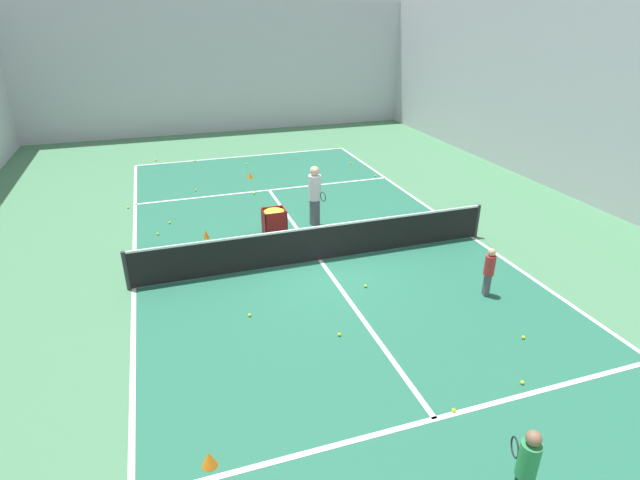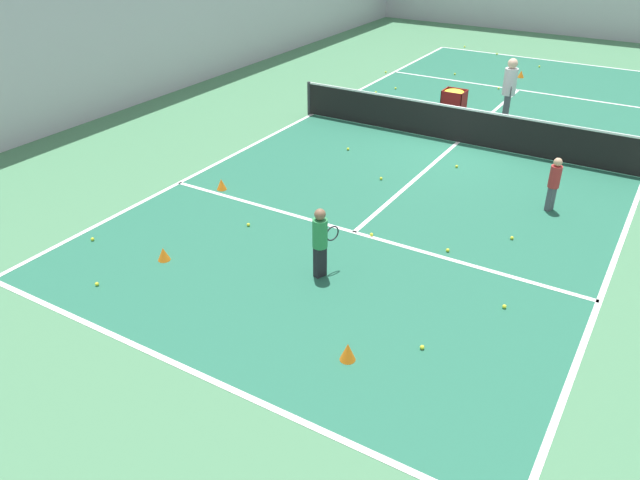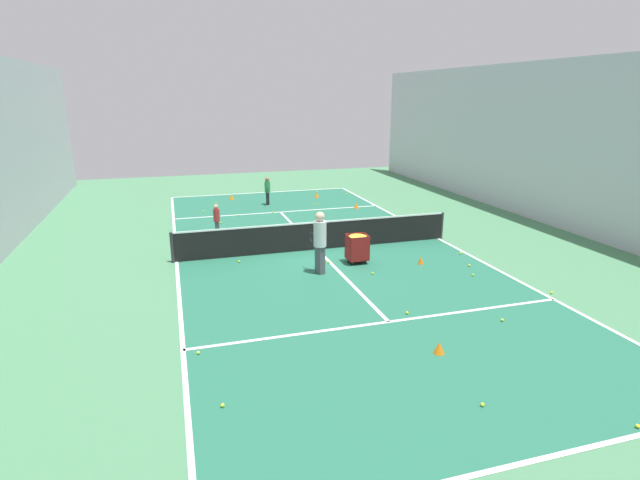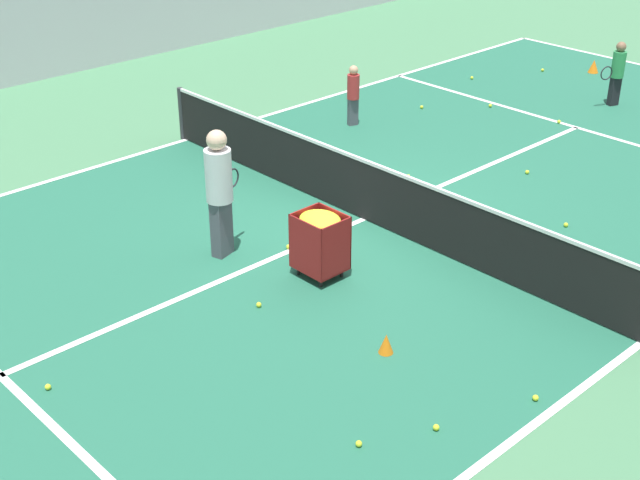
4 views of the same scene
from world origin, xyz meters
The scene contains 44 objects.
ground_plane centered at (0.00, 0.00, 0.00)m, with size 35.55×35.55×0.00m, color #477F56.
court_playing_area centered at (0.00, 0.00, 0.00)m, with size 9.15×21.13×0.00m.
line_baseline_near centered at (0.00, -10.57, 0.01)m, with size 9.15×0.10×0.00m, color white.
line_baseline_far centered at (0.00, 10.57, 0.01)m, with size 9.15×0.10×0.00m, color white.
line_sideline_left centered at (-4.58, 0.00, 0.01)m, with size 0.10×21.13×0.00m, color white.
line_sideline_right centered at (4.58, 0.00, 0.01)m, with size 0.10×21.13×0.00m, color white.
line_service_near centered at (0.00, -5.81, 0.01)m, with size 9.15×0.10×0.00m, color white.
line_service_far centered at (0.00, 5.81, 0.01)m, with size 9.15×0.10×0.00m, color white.
line_centre_service centered at (0.00, 0.00, 0.01)m, with size 0.10×11.62×0.00m, color white.
hall_enclosure_left centered at (-9.86, 0.00, 3.16)m, with size 0.15×31.85×6.33m.
tennis_net centered at (0.00, 0.00, 0.50)m, with size 9.45×0.10×0.97m.
player_near_baseline centered at (0.24, -7.49, 0.75)m, with size 0.34×0.61×1.31m.
coach_at_net centered at (0.58, 2.23, 1.06)m, with size 0.45×0.70×1.84m.
child_midcourt centered at (3.04, -2.81, 0.67)m, with size 0.29×0.29×1.17m.
ball_cart centered at (-0.79, 1.66, 0.64)m, with size 0.63×0.55×0.91m.
training_cone_0 centered at (1.73, -9.21, 0.15)m, with size 0.23×0.23×0.29m, color orange.
training_cone_1 centered at (-2.47, -8.52, 0.13)m, with size 0.23×0.23×0.25m, color orange.
training_cone_2 centered at (-3.51, -5.58, 0.13)m, with size 0.22×0.22×0.25m, color orange.
training_cone_3 centered at (-2.64, 2.34, 0.13)m, with size 0.18×0.18×0.25m, color orange.
training_cone_4 centered at (-0.38, 7.42, 0.13)m, with size 0.23×0.23×0.25m, color orange.
tennis_ball_0 centered at (0.06, 1.47, 0.04)m, with size 0.07×0.07×0.07m, color yellow.
tennis_ball_1 centered at (-4.79, 5.49, 0.04)m, with size 0.07×0.07×0.07m, color yellow.
tennis_ball_2 centered at (-4.35, 1.83, 0.04)m, with size 0.07×0.07×0.07m, color yellow.
tennis_ball_3 centered at (-4.15, -8.71, 0.04)m, with size 0.07×0.07×0.07m, color yellow.
tennis_ball_4 centered at (0.36, -5.77, 0.04)m, with size 0.07×0.07×0.07m, color yellow.
tennis_ball_5 centered at (-0.86, 2.78, 0.04)m, with size 0.07×0.07×0.07m, color yellow.
tennis_ball_6 centered at (3.29, -6.80, 0.04)m, with size 0.07×0.07×0.07m, color yellow.
tennis_ball_7 centered at (2.75, -4.48, 0.04)m, with size 0.07×0.07×0.07m, color yellow.
tennis_ball_8 centered at (-1.94, -6.68, 0.04)m, with size 0.07×0.07×0.07m, color yellow.
tennis_ball_9 centered at (1.85, -5.57, 0.04)m, with size 0.07×0.07×0.07m, color yellow.
tennis_ball_10 centered at (-3.57, 3.74, 0.04)m, with size 0.07×0.07×0.07m, color yellow.
tennis_ball_11 centered at (-0.67, -3.25, 0.04)m, with size 0.07×0.07×0.07m, color yellow.
tennis_ball_13 centered at (-2.86, -9.75, 0.04)m, with size 0.07×0.07×0.07m, color yellow.
tennis_ball_14 centered at (0.58, -1.65, 0.04)m, with size 0.07×0.07×0.07m, color yellow.
tennis_ball_15 centered at (-2.17, 10.42, 0.04)m, with size 0.07×0.07×0.07m, color yellow.
tennis_ball_16 centered at (-0.17, 9.23, 0.04)m, with size 0.07×0.07×0.07m, color yellow.
tennis_ball_17 centered at (-3.94, 2.98, 0.04)m, with size 0.07×0.07×0.07m, color yellow.
tennis_ball_18 centered at (4.28, 6.07, 0.04)m, with size 0.07×0.07×0.07m, color yellow.
tennis_ball_19 centered at (-0.60, 5.54, 0.04)m, with size 0.07×0.07×0.07m, color yellow.
tennis_ball_20 centered at (-2.24, -2.00, 0.04)m, with size 0.07×0.07×0.07m, color yellow.
tennis_ball_21 centered at (2.56, -8.44, 0.04)m, with size 0.07×0.07×0.07m, color yellow.
tennis_ball_22 centered at (2.71, 0.60, 0.04)m, with size 0.07×0.07×0.07m, color yellow.
tennis_ball_24 centered at (4.00, 8.00, 0.04)m, with size 0.07×0.07×0.07m, color yellow.
tennis_ball_25 centered at (-2.52, 6.54, 0.04)m, with size 0.07×0.07×0.07m, color yellow.
Camera 3 is at (4.52, 15.38, 5.03)m, focal length 28.00 mm.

